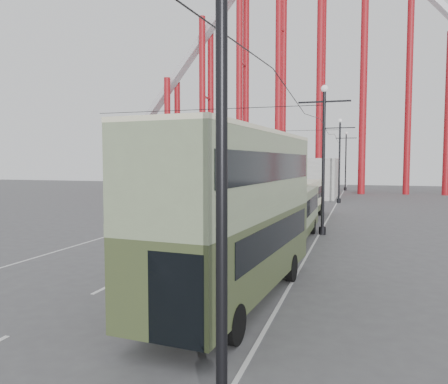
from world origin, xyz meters
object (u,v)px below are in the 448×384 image
(single_decker_green, at_px, (289,213))
(double_decker_bus, at_px, (236,206))
(single_decker_cream, at_px, (302,198))
(pedestrian, at_px, (216,231))

(single_decker_green, bearing_deg, double_decker_bus, -90.20)
(double_decker_bus, height_order, single_decker_green, double_decker_bus)
(double_decker_bus, distance_m, single_decker_green, 11.20)
(single_decker_cream, xyz_separation_m, pedestrian, (-2.96, -12.97, -0.85))
(single_decker_green, height_order, pedestrian, single_decker_green)
(double_decker_bus, distance_m, pedestrian, 9.45)
(double_decker_bus, xyz_separation_m, single_decker_cream, (-0.57, 21.43, -1.44))
(single_decker_green, bearing_deg, single_decker_cream, 92.97)
(pedestrian, bearing_deg, double_decker_bus, 82.28)
(double_decker_bus, bearing_deg, single_decker_green, 94.42)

